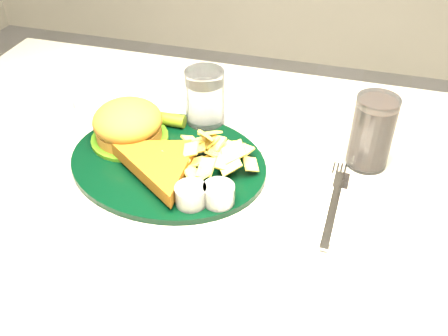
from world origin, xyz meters
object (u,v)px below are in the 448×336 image
at_px(dinner_plate, 166,146).
at_px(table, 211,316).
at_px(water_glass, 205,99).
at_px(fork_napkin, 332,212).
at_px(cola_glass, 372,132).

bearing_deg(dinner_plate, table, 0.45).
bearing_deg(table, water_glass, 108.99).
height_order(table, water_glass, water_glass).
height_order(table, fork_napkin, fork_napkin).
relative_size(table, cola_glass, 9.59).
bearing_deg(cola_glass, fork_napkin, -105.63).
distance_m(dinner_plate, fork_napkin, 0.28).
height_order(table, cola_glass, cola_glass).
bearing_deg(water_glass, cola_glass, -6.82).
height_order(cola_glass, fork_napkin, cola_glass).
distance_m(dinner_plate, water_glass, 0.14).
relative_size(water_glass, fork_napkin, 0.63).
distance_m(table, dinner_plate, 0.42).
bearing_deg(fork_napkin, cola_glass, 76.42).
distance_m(table, cola_glass, 0.51).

